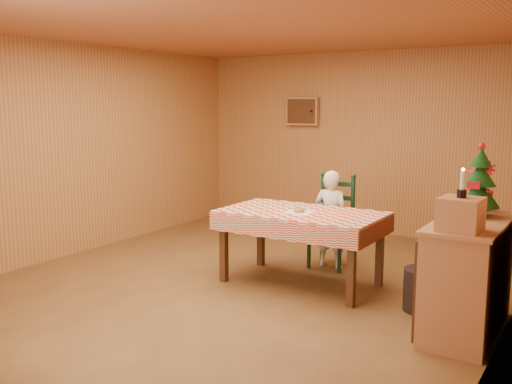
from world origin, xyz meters
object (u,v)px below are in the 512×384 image
shelf_unit (467,276)px  christmas_tree (480,183)px  crate (461,214)px  ladder_chair (333,223)px  seated_child (331,219)px  storage_bin (425,290)px  dining_table (301,219)px

shelf_unit → christmas_tree: 0.79m
crate → christmas_tree: christmas_tree is taller
christmas_tree → ladder_chair: bearing=152.4°
crate → christmas_tree: size_ratio=0.48×
ladder_chair → crate: crate is taller
ladder_chair → shelf_unit: bearing=-33.8°
seated_child → storage_bin: size_ratio=2.89×
christmas_tree → crate: bearing=-90.0°
shelf_unit → crate: (0.01, -0.40, 0.59)m
shelf_unit → storage_bin: (-0.41, 0.28, -0.27)m
crate → ladder_chair: bearing=138.1°
shelf_unit → christmas_tree: christmas_tree is taller
ladder_chair → shelf_unit: 2.09m
dining_table → ladder_chair: ladder_chair is taller
ladder_chair → crate: size_ratio=3.60×
christmas_tree → dining_table: bearing=175.8°
seated_child → shelf_unit: size_ratio=0.91×
storage_bin → seated_child: bearing=148.1°
ladder_chair → dining_table: bearing=-90.0°
ladder_chair → seated_child: bearing=-90.0°
crate → storage_bin: size_ratio=0.77×
dining_table → seated_child: 0.74m
dining_table → ladder_chair: size_ratio=1.53×
seated_child → crate: crate is taller
dining_table → shelf_unit: bearing=-12.2°
shelf_unit → crate: 0.71m
dining_table → crate: bearing=-24.0°
shelf_unit → crate: crate is taller
crate → seated_child: bearing=139.2°
dining_table → christmas_tree: size_ratio=2.67×
christmas_tree → storage_bin: bearing=175.9°
seated_child → storage_bin: seated_child is taller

